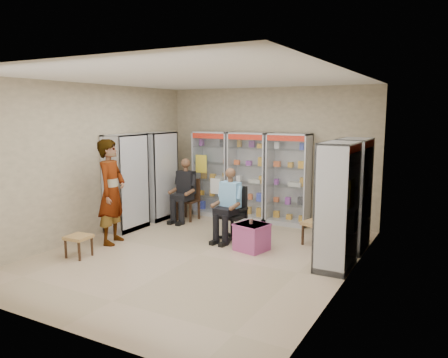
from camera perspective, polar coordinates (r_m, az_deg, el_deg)
The scene contains 18 objects.
floor at distance 7.71m, azimuth -3.24°, elevation -9.84°, with size 6.00×6.00×0.00m, color tan.
room_shell at distance 7.32m, azimuth -3.37°, elevation 4.93°, with size 5.02×6.02×3.01m.
cabinet_back_left at distance 10.42m, azimuth -1.41°, elevation 0.71°, with size 0.90×0.50×2.00m, color #ABAEB3.
cabinet_back_mid at distance 9.98m, azimuth 3.31°, elevation 0.35°, with size 0.90×0.50×2.00m, color silver.
cabinet_back_right at distance 9.61m, azimuth 8.43°, elevation -0.05°, with size 0.90×0.50×2.00m, color #9E9FA5.
cabinet_right_far at distance 8.09m, azimuth 16.49°, elevation -1.97°, with size 0.50×0.90×2.00m, color #9E9FA4.
cabinet_right_near at distance 7.04m, azimuth 14.56°, elevation -3.45°, with size 0.50×0.90×2.00m, color #A6A8AD.
cabinet_left_far at distance 10.16m, azimuth -8.60°, elevation 0.42°, with size 0.50×0.90×2.00m, color #ACAFB4.
cabinet_left_near at distance 9.32m, azimuth -12.69°, elevation -0.44°, with size 0.50×0.90×2.00m, color silver.
wooden_chair at distance 10.02m, azimuth -4.74°, elevation -2.70°, with size 0.42×0.42×0.94m, color #302212.
seated_customer at distance 9.95m, azimuth -4.91°, elevation -1.62°, with size 0.44×0.60×1.34m, color black, non-canonical shape.
office_chair at distance 8.46m, azimuth 1.07°, elevation -4.48°, with size 0.57×0.57×1.04m, color black.
seated_shopkeeper at distance 8.39m, azimuth 0.91°, elevation -3.61°, with size 0.43×0.60×1.32m, color #71B5E0, non-canonical shape.
pink_trunk at distance 7.88m, azimuth 3.65°, elevation -7.57°, with size 0.50×0.48×0.48m, color #AC448B.
tea_glass at distance 7.82m, azimuth 3.56°, elevation -5.50°, with size 0.07×0.07×0.10m, color #532907.
woven_stool_a at distance 8.36m, azimuth 11.96°, elevation -6.94°, with size 0.44×0.44×0.44m, color #96663F.
woven_stool_b at distance 7.93m, azimuth -18.43°, elevation -8.32°, with size 0.38×0.38×0.38m, color #AB8648.
standing_man at distance 8.40m, azimuth -14.47°, elevation -1.63°, with size 0.72×0.47×1.96m, color gray.
Camera 1 is at (3.88, -6.19, 2.45)m, focal length 35.00 mm.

